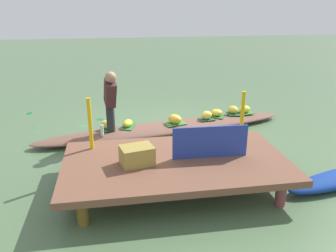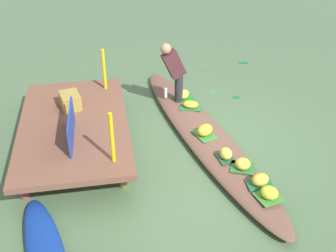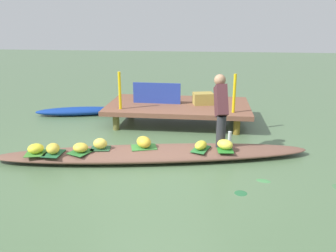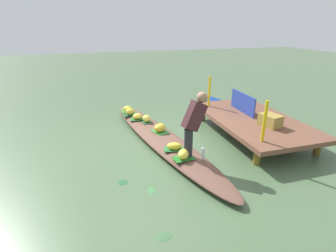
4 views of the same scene
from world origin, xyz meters
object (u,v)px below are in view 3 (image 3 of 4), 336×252
banana_bunch_0 (100,144)px  water_bottle (230,137)px  banana_bunch_2 (201,145)px  banana_bunch_6 (144,142)px  banana_bunch_5 (53,149)px  banana_bunch_1 (36,149)px  market_banner (157,93)px  produce_crate (203,99)px  banana_bunch_3 (80,148)px  vendor_person (221,106)px  moored_boat (79,111)px  vendor_boat (154,153)px  banana_bunch_4 (225,144)px

banana_bunch_0 → water_bottle: bearing=14.8°
banana_bunch_2 → banana_bunch_6: bearing=-178.2°
banana_bunch_5 → banana_bunch_1: bearing=-175.2°
banana_bunch_5 → market_banner: market_banner is taller
banana_bunch_0 → water_bottle: (2.19, 0.58, 0.01)m
banana_bunch_2 → produce_crate: bearing=90.6°
banana_bunch_3 → water_bottle: (2.47, 0.76, 0.02)m
produce_crate → vendor_person: bearing=-80.2°
banana_bunch_0 → banana_bunch_2: 1.70m
water_bottle → market_banner: market_banner is taller
banana_bunch_3 → vendor_person: vendor_person is taller
moored_boat → banana_bunch_3: size_ratio=8.37×
banana_bunch_1 → banana_bunch_0: bearing=18.3°
vendor_boat → banana_bunch_5: banana_bunch_5 is taller
banana_bunch_5 → water_bottle: water_bottle is taller
banana_bunch_2 → vendor_person: (0.31, 0.27, 0.62)m
banana_bunch_5 → banana_bunch_6: (1.42, 0.46, 0.01)m
water_bottle → moored_boat: bearing=149.7°
banana_bunch_4 → water_bottle: water_bottle is taller
banana_bunch_5 → vendor_person: vendor_person is taller
banana_bunch_6 → banana_bunch_2: bearing=1.8°
banana_bunch_1 → banana_bunch_2: (2.67, 0.51, -0.01)m
vendor_boat → moored_boat: (-2.29, 2.53, 0.00)m
moored_boat → banana_bunch_4: bearing=-48.7°
banana_bunch_4 → banana_bunch_6: banana_bunch_6 is taller
banana_bunch_2 → banana_bunch_1: bearing=-169.2°
moored_boat → banana_bunch_1: bearing=-95.9°
banana_bunch_6 → water_bottle: bearing=16.1°
vendor_person → banana_bunch_0: bearing=-167.3°
banana_bunch_0 → water_bottle: water_bottle is taller
banana_bunch_5 → banana_bunch_6: size_ratio=0.86×
banana_bunch_2 → market_banner: bearing=116.6°
banana_bunch_0 → banana_bunch_2: size_ratio=0.80×
vendor_boat → banana_bunch_6: banana_bunch_6 is taller
banana_bunch_1 → moored_boat: bearing=97.8°
banana_bunch_3 → moored_boat: bearing=111.4°
vendor_boat → market_banner: market_banner is taller
vendor_boat → produce_crate: produce_crate is taller
vendor_person → water_bottle: bearing=34.1°
banana_bunch_5 → market_banner: (1.31, 2.64, 0.39)m
banana_bunch_5 → banana_bunch_6: 1.49m
banana_bunch_4 → banana_bunch_6: bearing=-176.8°
banana_bunch_2 → banana_bunch_3: (-1.97, -0.37, 0.01)m
banana_bunch_1 → produce_crate: (2.65, 2.71, 0.29)m
moored_boat → banana_bunch_5: 3.06m
banana_bunch_0 → vendor_person: 2.14m
produce_crate → banana_bunch_0: bearing=-124.9°
moored_boat → market_banner: size_ratio=1.94×
banana_bunch_2 → banana_bunch_5: 2.44m
moored_boat → market_banner: bearing=-23.0°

